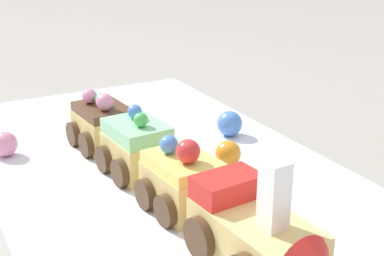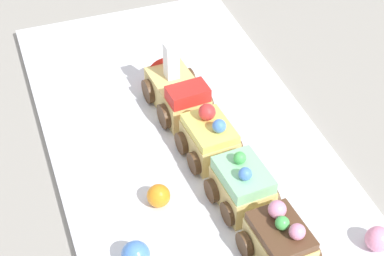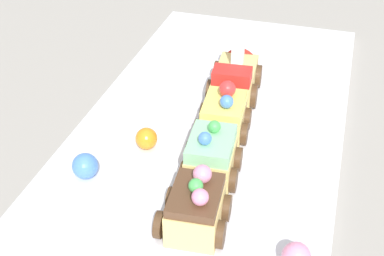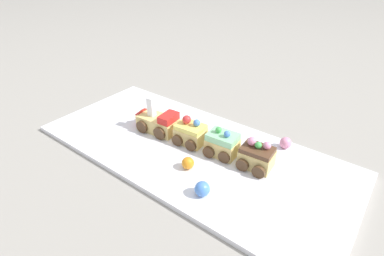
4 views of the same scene
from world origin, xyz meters
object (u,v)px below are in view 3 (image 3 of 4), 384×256
at_px(gumball_blue, 85,166).
at_px(gumball_pink, 296,256).
at_px(cake_car_mint, 211,158).
at_px(cake_car_lemon, 224,117).
at_px(cake_train_locomotive, 236,75).
at_px(cake_car_chocolate, 196,209).
at_px(gumball_orange, 146,138).

bearing_deg(gumball_blue, gumball_pink, -104.72).
bearing_deg(cake_car_mint, gumball_pink, -138.25).
bearing_deg(gumball_pink, gumball_blue, 75.28).
distance_m(cake_car_lemon, gumball_pink, 0.24).
bearing_deg(cake_train_locomotive, cake_car_chocolate, -179.94).
bearing_deg(cake_train_locomotive, gumball_orange, 151.52).
bearing_deg(cake_car_lemon, gumball_orange, 119.96).
distance_m(cake_car_lemon, cake_car_mint, 0.09).
height_order(cake_car_lemon, cake_car_mint, cake_car_lemon).
bearing_deg(gumball_orange, cake_car_mint, -108.58).
bearing_deg(gumball_blue, cake_car_chocolate, -106.07).
bearing_deg(gumball_pink, cake_car_chocolate, 77.14).
xyz_separation_m(cake_car_mint, gumball_blue, (-0.04, 0.14, -0.01)).
bearing_deg(gumball_pink, cake_train_locomotive, 22.58).
relative_size(cake_car_chocolate, gumball_blue, 2.42).
height_order(gumball_orange, gumball_pink, same).
xyz_separation_m(cake_car_lemon, gumball_blue, (-0.13, 0.14, -0.01)).
bearing_deg(cake_car_chocolate, cake_car_mint, 0.24).
bearing_deg(cake_car_lemon, gumball_blue, 130.27).
xyz_separation_m(cake_train_locomotive, cake_car_chocolate, (-0.29, -0.02, 0.00)).
xyz_separation_m(gumball_orange, gumball_blue, (-0.07, 0.05, 0.00)).
height_order(cake_car_lemon, cake_car_chocolate, cake_car_lemon).
distance_m(cake_car_chocolate, gumball_pink, 0.11).
bearing_deg(gumball_orange, gumball_pink, -124.33).
bearing_deg(cake_car_chocolate, cake_train_locomotive, 0.06).
xyz_separation_m(cake_car_lemon, cake_car_mint, (-0.09, -0.01, 0.00)).
relative_size(cake_train_locomotive, cake_car_chocolate, 1.82).
xyz_separation_m(cake_car_lemon, cake_car_chocolate, (-0.18, -0.01, -0.00)).
relative_size(cake_car_lemon, gumball_blue, 2.42).
bearing_deg(cake_car_mint, cake_car_chocolate, -179.76).
height_order(cake_train_locomotive, gumball_blue, cake_train_locomotive).
xyz_separation_m(cake_car_chocolate, gumball_blue, (0.04, 0.15, -0.01)).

